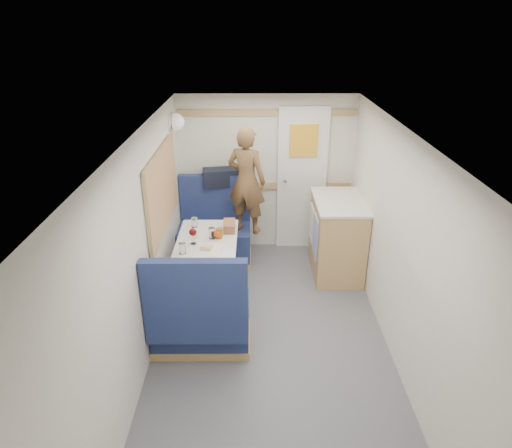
{
  "coord_description": "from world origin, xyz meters",
  "views": [
    {
      "loc": [
        -0.16,
        -3.28,
        2.84
      ],
      "look_at": [
        -0.14,
        0.9,
        0.92
      ],
      "focal_mm": 32.0,
      "sensor_mm": 36.0,
      "label": 1
    }
  ],
  "objects_px": {
    "salt_grinder": "(197,234)",
    "tumbler_right": "(212,233)",
    "bench_far": "(215,237)",
    "galley_counter": "(337,236)",
    "bread_loaf": "(229,226)",
    "person": "(247,181)",
    "tumbler_mid": "(194,222)",
    "beer_glass": "(219,233)",
    "orange_fruit": "(217,234)",
    "pepper_grinder": "(213,235)",
    "cheese_block": "(206,248)",
    "wine_glass": "(193,233)",
    "tumbler_left": "(182,248)",
    "duffel_bag": "(221,177)",
    "dome_light": "(175,122)",
    "bench_near": "(200,321)",
    "dinette_table": "(208,251)",
    "tray": "(208,252)"
  },
  "relations": [
    {
      "from": "wine_glass",
      "to": "pepper_grinder",
      "type": "bearing_deg",
      "value": 30.71
    },
    {
      "from": "tumbler_left",
      "to": "bench_far",
      "type": "bearing_deg",
      "value": 80.36
    },
    {
      "from": "wine_glass",
      "to": "orange_fruit",
      "type": "bearing_deg",
      "value": 24.67
    },
    {
      "from": "tumbler_right",
      "to": "tumbler_mid",
      "type": "bearing_deg",
      "value": 128.36
    },
    {
      "from": "tray",
      "to": "bench_far",
      "type": "bearing_deg",
      "value": 91.94
    },
    {
      "from": "tumbler_left",
      "to": "bench_near",
      "type": "bearing_deg",
      "value": -68.33
    },
    {
      "from": "bench_far",
      "to": "bench_near",
      "type": "xyz_separation_m",
      "value": [
        0.0,
        -1.73,
        0.0
      ]
    },
    {
      "from": "orange_fruit",
      "to": "tumbler_left",
      "type": "bearing_deg",
      "value": -134.52
    },
    {
      "from": "tumbler_left",
      "to": "salt_grinder",
      "type": "xyz_separation_m",
      "value": [
        0.1,
        0.34,
        -0.01
      ]
    },
    {
      "from": "bench_far",
      "to": "person",
      "type": "distance_m",
      "value": 0.89
    },
    {
      "from": "bench_far",
      "to": "bench_near",
      "type": "distance_m",
      "value": 1.73
    },
    {
      "from": "bench_far",
      "to": "salt_grinder",
      "type": "height_order",
      "value": "bench_far"
    },
    {
      "from": "galley_counter",
      "to": "beer_glass",
      "type": "height_order",
      "value": "galley_counter"
    },
    {
      "from": "bench_far",
      "to": "galley_counter",
      "type": "height_order",
      "value": "bench_far"
    },
    {
      "from": "bench_near",
      "to": "salt_grinder",
      "type": "bearing_deg",
      "value": 97.13
    },
    {
      "from": "bench_near",
      "to": "cheese_block",
      "type": "xyz_separation_m",
      "value": [
        0.02,
        0.57,
        0.46
      ]
    },
    {
      "from": "person",
      "to": "beer_glass",
      "type": "height_order",
      "value": "person"
    },
    {
      "from": "wine_glass",
      "to": "pepper_grinder",
      "type": "relative_size",
      "value": 1.96
    },
    {
      "from": "beer_glass",
      "to": "dome_light",
      "type": "bearing_deg",
      "value": 121.24
    },
    {
      "from": "bread_loaf",
      "to": "person",
      "type": "bearing_deg",
      "value": 72.28
    },
    {
      "from": "orange_fruit",
      "to": "bread_loaf",
      "type": "distance_m",
      "value": 0.24
    },
    {
      "from": "cheese_block",
      "to": "salt_grinder",
      "type": "bearing_deg",
      "value": 114.13
    },
    {
      "from": "tumbler_left",
      "to": "duffel_bag",
      "type": "bearing_deg",
      "value": 78.81
    },
    {
      "from": "orange_fruit",
      "to": "dinette_table",
      "type": "bearing_deg",
      "value": 165.41
    },
    {
      "from": "tumbler_left",
      "to": "tumbler_right",
      "type": "relative_size",
      "value": 0.95
    },
    {
      "from": "bench_near",
      "to": "salt_grinder",
      "type": "height_order",
      "value": "bench_near"
    },
    {
      "from": "duffel_bag",
      "to": "bread_loaf",
      "type": "distance_m",
      "value": 0.98
    },
    {
      "from": "person",
      "to": "bench_near",
      "type": "bearing_deg",
      "value": 98.01
    },
    {
      "from": "orange_fruit",
      "to": "tumbler_left",
      "type": "xyz_separation_m",
      "value": [
        -0.31,
        -0.32,
        0.0
      ]
    },
    {
      "from": "salt_grinder",
      "to": "bench_far",
      "type": "bearing_deg",
      "value": 83.01
    },
    {
      "from": "cheese_block",
      "to": "tumbler_mid",
      "type": "height_order",
      "value": "tumbler_mid"
    },
    {
      "from": "duffel_bag",
      "to": "tumbler_left",
      "type": "relative_size",
      "value": 3.99
    },
    {
      "from": "tumbler_left",
      "to": "person",
      "type": "bearing_deg",
      "value": 60.89
    },
    {
      "from": "galley_counter",
      "to": "pepper_grinder",
      "type": "bearing_deg",
      "value": -157.81
    },
    {
      "from": "tray",
      "to": "tumbler_right",
      "type": "bearing_deg",
      "value": 87.6
    },
    {
      "from": "dinette_table",
      "to": "beer_glass",
      "type": "relative_size",
      "value": 8.45
    },
    {
      "from": "person",
      "to": "dome_light",
      "type": "bearing_deg",
      "value": 14.88
    },
    {
      "from": "dinette_table",
      "to": "dome_light",
      "type": "distance_m",
      "value": 1.51
    },
    {
      "from": "dinette_table",
      "to": "duffel_bag",
      "type": "xyz_separation_m",
      "value": [
        0.08,
        1.12,
        0.44
      ]
    },
    {
      "from": "bench_far",
      "to": "dome_light",
      "type": "bearing_deg",
      "value": -177.88
    },
    {
      "from": "pepper_grinder",
      "to": "tumbler_left",
      "type": "bearing_deg",
      "value": -129.71
    },
    {
      "from": "pepper_grinder",
      "to": "salt_grinder",
      "type": "distance_m",
      "value": 0.17
    },
    {
      "from": "duffel_bag",
      "to": "tumbler_mid",
      "type": "distance_m",
      "value": 0.92
    },
    {
      "from": "salt_grinder",
      "to": "tumbler_right",
      "type": "bearing_deg",
      "value": 0.08
    },
    {
      "from": "tumbler_mid",
      "to": "beer_glass",
      "type": "relative_size",
      "value": 1.02
    },
    {
      "from": "dome_light",
      "to": "bread_loaf",
      "type": "distance_m",
      "value": 1.34
    },
    {
      "from": "dinette_table",
      "to": "tumbler_right",
      "type": "distance_m",
      "value": 0.22
    },
    {
      "from": "tumbler_right",
      "to": "salt_grinder",
      "type": "distance_m",
      "value": 0.16
    },
    {
      "from": "person",
      "to": "orange_fruit",
      "type": "bearing_deg",
      "value": 91.19
    },
    {
      "from": "tray",
      "to": "pepper_grinder",
      "type": "bearing_deg",
      "value": 85.64
    }
  ]
}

